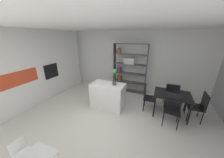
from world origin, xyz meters
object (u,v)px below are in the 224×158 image
open_bookshelf (128,68)px  dining_table (172,96)px  dining_chair_island_side (147,96)px  dining_chair_far (171,94)px  child_chair_left (21,151)px  built_in_oven (51,71)px  potted_plant_on_island (114,76)px  kitchen_island (108,96)px  dining_chair_window_side (200,105)px  dining_chair_near (173,106)px

open_bookshelf → dining_table: size_ratio=2.02×
dining_chair_island_side → dining_chair_far: size_ratio=0.94×
dining_table → child_chair_left: bearing=-133.5°
built_in_oven → dining_chair_island_side: 3.89m
potted_plant_on_island → open_bookshelf: bearing=89.7°
child_chair_left → dining_chair_far: bearing=-33.5°
kitchen_island → potted_plant_on_island: size_ratio=2.07×
potted_plant_on_island → open_bookshelf: 1.59m
built_in_oven → dining_chair_window_side: size_ratio=0.65×
kitchen_island → open_bookshelf: (0.25, 1.61, 0.68)m
open_bookshelf → dining_table: bearing=-33.4°
child_chair_left → dining_chair_island_side: dining_chair_island_side is taller
open_bookshelf → dining_chair_near: size_ratio=2.30×
dining_table → dining_chair_island_side: 0.76m
potted_plant_on_island → dining_chair_window_side: (2.60, 0.38, -0.69)m
dining_table → dining_chair_far: bearing=88.9°
dining_chair_island_side → dining_chair_far: bearing=-62.0°
potted_plant_on_island → child_chair_left: size_ratio=1.02×
kitchen_island → dining_chair_near: 2.09m
potted_plant_on_island → open_bookshelf: open_bookshelf is taller
potted_plant_on_island → dining_chair_island_side: potted_plant_on_island is taller
dining_chair_near → kitchen_island: bearing=-177.2°
kitchen_island → potted_plant_on_island: (0.24, 0.03, 0.78)m
built_in_oven → dining_chair_island_side: (3.81, 0.53, -0.60)m
dining_chair_window_side → dining_chair_far: dining_chair_far is taller
open_bookshelf → dining_chair_window_side: open_bookshelf is taller
open_bookshelf → dining_chair_far: bearing=-22.7°
dining_chair_window_side → dining_chair_island_side: bearing=-90.3°
child_chair_left → kitchen_island: bearing=-9.7°
built_in_oven → dining_chair_island_side: size_ratio=0.68×
dining_chair_near → dining_chair_window_side: size_ratio=1.02×
dining_chair_island_side → dining_chair_window_side: dining_chair_window_side is taller
kitchen_island → dining_chair_window_side: dining_chair_window_side is taller
dining_chair_near → dining_chair_window_side: dining_chair_near is taller
dining_chair_near → dining_chair_island_side: 0.88m
open_bookshelf → dining_chair_near: (1.84, -1.65, -0.57)m
built_in_oven → dining_table: bearing=6.7°
open_bookshelf → dining_chair_window_side: (2.59, -1.21, -0.59)m
dining_chair_far → dining_chair_island_side: bearing=25.3°
open_bookshelf → child_chair_left: size_ratio=3.95×
child_chair_left → dining_chair_island_side: bearing=-28.7°
built_in_oven → child_chair_left: built_in_oven is taller
child_chair_left → dining_chair_window_side: dining_chair_window_side is taller
built_in_oven → dining_table: size_ratio=0.56×
built_in_oven → kitchen_island: size_ratio=0.52×
open_bookshelf → dining_chair_island_side: size_ratio=2.47×
built_in_oven → child_chair_left: bearing=-53.9°
built_in_oven → kitchen_island: (2.48, 0.13, -0.67)m
dining_chair_island_side → dining_chair_window_side: bearing=-92.0°
dining_chair_near → child_chair_left: bearing=-134.4°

